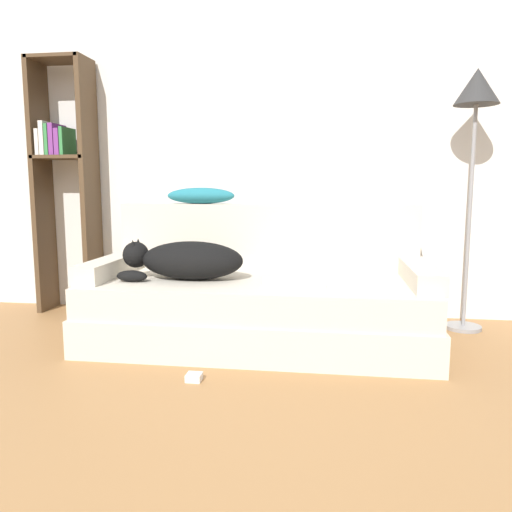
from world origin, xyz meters
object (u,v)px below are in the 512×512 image
Objects in this scene: dog at (186,260)px; floor_lamp at (476,110)px; throw_pillow at (201,196)px; power_adapter at (194,377)px; bookshelf at (64,172)px; laptop at (293,282)px; couch at (258,312)px.

floor_lamp reaches higher than dog.
power_adapter is at bearing -77.99° from throw_pillow.
bookshelf reaches higher than floor_lamp.
floor_lamp reaches higher than laptop.
throw_pillow is 1.10m from bookshelf.
throw_pillow is at bearing 92.65° from dog.
power_adapter is (1.29, -1.22, -1.01)m from bookshelf.
floor_lamp is (1.72, 0.08, 0.53)m from throw_pillow.
couch is at bearing 70.45° from power_adapter.
couch is at bearing -21.29° from bookshelf.
bookshelf is 2.82m from floor_lamp.
floor_lamp is at bearing 21.27° from laptop.
couch is at bearing 148.42° from laptop.
dog is (-0.42, -0.06, 0.31)m from couch.
throw_pillow is at bearing 102.01° from power_adapter.
couch is 0.69m from power_adapter.
couch is 0.52m from dog.
power_adapter is at bearing -43.39° from bookshelf.
throw_pillow is at bearing -177.25° from floor_lamp.
dog reaches higher than couch.
couch is at bearing -159.69° from floor_lamp.
throw_pillow is (-0.44, 0.39, 0.67)m from couch.
dog is at bearing -30.83° from bookshelf.
power_adapter is (0.20, -0.57, -0.48)m from dog.
bookshelf reaches higher than couch.
couch is 2.74× the size of dog.
throw_pillow is 1.34m from power_adapter.
dog reaches higher than power_adapter.
power_adapter is at bearing -70.88° from dog.
floor_lamp is at bearing 36.21° from power_adapter.
laptop is (0.63, -0.03, -0.10)m from dog.
couch is 1.20× the size of floor_lamp.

